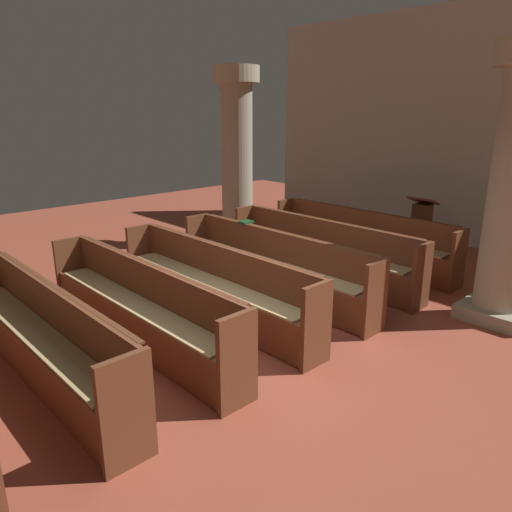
% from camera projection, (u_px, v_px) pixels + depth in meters
% --- Properties ---
extents(ground_plane, '(19.20, 19.20, 0.00)m').
position_uv_depth(ground_plane, '(242.00, 345.00, 5.52)').
color(ground_plane, '#9E4733').
extents(back_wall, '(10.00, 0.16, 4.50)m').
position_uv_depth(back_wall, '(486.00, 129.00, 8.86)').
color(back_wall, beige).
rests_on(back_wall, ground).
extents(pew_row_0, '(3.52, 0.46, 0.92)m').
position_uv_depth(pew_row_0, '(360.00, 237.00, 8.26)').
color(pew_row_0, brown).
rests_on(pew_row_0, ground).
extents(pew_row_1, '(3.52, 0.46, 0.92)m').
position_uv_depth(pew_row_1, '(320.00, 248.00, 7.55)').
color(pew_row_1, brown).
rests_on(pew_row_1, ground).
extents(pew_row_2, '(3.52, 0.47, 0.92)m').
position_uv_depth(pew_row_2, '(272.00, 263.00, 6.84)').
color(pew_row_2, brown).
rests_on(pew_row_2, ground).
extents(pew_row_3, '(3.52, 0.46, 0.92)m').
position_uv_depth(pew_row_3, '(213.00, 281.00, 6.13)').
color(pew_row_3, brown).
rests_on(pew_row_3, ground).
extents(pew_row_4, '(3.52, 0.46, 0.92)m').
position_uv_depth(pew_row_4, '(138.00, 303.00, 5.42)').
color(pew_row_4, brown).
rests_on(pew_row_4, ground).
extents(pew_row_5, '(3.52, 0.47, 0.92)m').
position_uv_depth(pew_row_5, '(40.00, 332.00, 4.71)').
color(pew_row_5, brown).
rests_on(pew_row_5, ground).
extents(pillar_far_side, '(0.87, 0.87, 3.37)m').
position_uv_depth(pillar_far_side, '(237.00, 155.00, 9.23)').
color(pillar_far_side, '#9F967E').
rests_on(pillar_far_side, ground).
extents(lectern, '(0.48, 0.45, 1.08)m').
position_uv_depth(lectern, '(420.00, 231.00, 8.86)').
color(lectern, '#562B1A').
rests_on(lectern, ground).
extents(hymn_book, '(0.16, 0.20, 0.03)m').
position_uv_depth(hymn_book, '(246.00, 222.00, 7.37)').
color(hymn_book, '#194723').
rests_on(hymn_book, pew_row_2).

